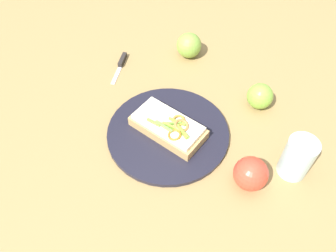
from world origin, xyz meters
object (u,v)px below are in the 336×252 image
at_px(plate, 168,132).
at_px(sandwich, 168,126).
at_px(apple_1, 189,45).
at_px(drinking_glass, 297,158).
at_px(apple_2, 251,174).
at_px(knife, 121,63).
at_px(apple_0, 260,96).

xyz_separation_m(plate, sandwich, (0.00, 0.00, 0.03)).
bearing_deg(sandwich, plate, -7.50).
distance_m(apple_1, drinking_glass, 0.48).
xyz_separation_m(apple_2, knife, (-0.22, -0.47, -0.03)).
height_order(apple_1, knife, apple_1).
xyz_separation_m(apple_0, apple_1, (-0.11, -0.26, 0.00)).
xyz_separation_m(plate, knife, (-0.17, -0.25, 0.00)).
height_order(plate, apple_0, apple_0).
bearing_deg(apple_0, knife, -86.33).
relative_size(sandwich, apple_2, 2.57).
xyz_separation_m(sandwich, apple_1, (-0.31, -0.09, 0.01)).
bearing_deg(plate, apple_2, 79.18).
height_order(plate, apple_2, apple_2).
bearing_deg(drinking_glass, apple_2, -45.89).
bearing_deg(apple_2, apple_1, -138.59).
xyz_separation_m(plate, drinking_glass, (-0.03, 0.30, 0.05)).
distance_m(drinking_glass, knife, 0.57).
height_order(plate, knife, knife).
height_order(plate, drinking_glass, drinking_glass).
distance_m(sandwich, apple_0, 0.26).
distance_m(plate, sandwich, 0.03).
xyz_separation_m(plate, apple_1, (-0.31, -0.08, 0.03)).
bearing_deg(sandwich, apple_1, -63.68).
height_order(plate, apple_1, apple_1).
distance_m(sandwich, apple_1, 0.32).
relative_size(sandwich, apple_0, 2.86).
bearing_deg(apple_1, apple_2, 41.41).
bearing_deg(plate, drinking_glass, 96.39).
bearing_deg(apple_0, apple_1, -112.88).
bearing_deg(sandwich, apple_2, 179.93).
distance_m(sandwich, drinking_glass, 0.31).
distance_m(apple_0, apple_1, 0.28).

